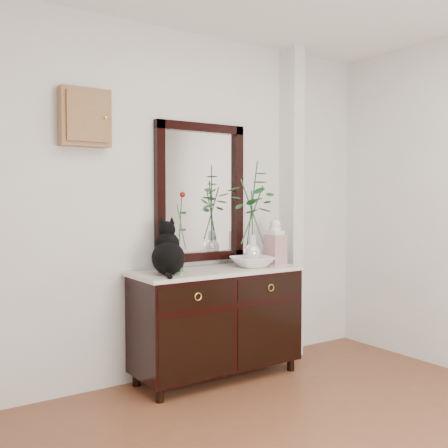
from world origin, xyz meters
TOP-DOWN VIEW (x-y plane):
  - wall_back at (0.00, 1.98)m, footprint 3.60×0.04m
  - pilaster at (1.00, 1.90)m, footprint 0.12×0.20m
  - sideboard at (0.10, 1.73)m, footprint 1.33×0.52m
  - wall_mirror at (0.10, 1.97)m, footprint 0.80×0.06m
  - key_cabinet at (-0.85, 1.94)m, footprint 0.35×0.10m
  - cat at (-0.34, 1.69)m, footprint 0.37×0.41m
  - lotus_bowl at (0.40, 1.68)m, footprint 0.37×0.37m
  - vase_branches at (0.40, 1.68)m, footprint 0.51×0.51m
  - bud_vase_rose at (-0.20, 1.76)m, footprint 0.09×0.09m
  - ginger_jar at (0.67, 1.72)m, footprint 0.16×0.16m

SIDE VIEW (x-z plane):
  - sideboard at x=0.10m, z-range 0.06..0.88m
  - lotus_bowl at x=0.40m, z-range 0.85..0.93m
  - ginger_jar at x=0.67m, z-range 0.85..1.24m
  - cat at x=-0.34m, z-range 0.85..1.24m
  - bud_vase_rose at x=-0.20m, z-range 0.85..1.45m
  - vase_branches at x=0.40m, z-range 0.87..1.70m
  - wall_back at x=0.00m, z-range 0.00..2.70m
  - pilaster at x=1.00m, z-range 0.00..2.70m
  - wall_mirror at x=0.10m, z-range 0.89..1.99m
  - key_cabinet at x=-0.85m, z-range 1.75..2.15m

